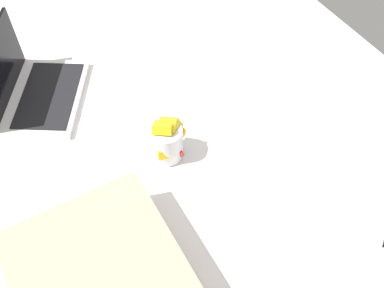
% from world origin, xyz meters
% --- Properties ---
extents(bed_mattress, '(1.80, 1.40, 0.18)m').
position_xyz_m(bed_mattress, '(0.00, 0.00, 0.09)').
color(bed_mattress, white).
rests_on(bed_mattress, ground).
extents(laptop, '(0.40, 0.37, 0.23)m').
position_xyz_m(laptop, '(0.29, 0.43, 0.22)').
color(laptop, silver).
rests_on(laptop, bed_mattress).
extents(snack_cup, '(0.10, 0.10, 0.14)m').
position_xyz_m(snack_cup, '(-0.12, 0.16, 0.24)').
color(snack_cup, silver).
rests_on(snack_cup, bed_mattress).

